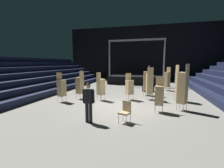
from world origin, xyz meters
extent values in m
cube|color=gray|center=(0.00, 0.00, -0.05)|extent=(22.00, 30.00, 0.10)
cube|color=black|center=(0.00, 15.00, 4.00)|extent=(22.00, 0.30, 8.00)
cube|color=#191E38|center=(-6.12, 1.00, 0.23)|extent=(0.75, 24.00, 0.45)
cube|color=#191E38|center=(-6.88, 1.00, 0.68)|extent=(0.75, 24.00, 0.45)
cube|color=#191E38|center=(-7.62, 1.00, 1.12)|extent=(0.75, 24.00, 0.45)
cube|color=#191E38|center=(-8.38, 1.00, 1.57)|extent=(0.75, 24.00, 0.45)
cube|color=#191E38|center=(-9.12, 1.00, 2.02)|extent=(0.75, 24.00, 0.45)
cube|color=#191E38|center=(-9.88, 1.00, 2.48)|extent=(0.75, 24.00, 0.45)
cube|color=black|center=(0.00, 10.66, 0.50)|extent=(6.79, 2.94, 0.99)
cylinder|color=#9EA0A8|center=(-3.14, 9.44, 3.09)|extent=(0.16, 0.16, 4.21)
cylinder|color=#9EA0A8|center=(3.14, 9.44, 3.09)|extent=(0.16, 0.16, 4.21)
cube|color=#9EA0A8|center=(0.00, 9.44, 5.20)|extent=(6.49, 0.20, 0.20)
cylinder|color=black|center=(-2.89, 9.44, 4.98)|extent=(0.18, 0.18, 0.22)
cylinder|color=black|center=(-0.96, 9.44, 4.98)|extent=(0.18, 0.18, 0.22)
cylinder|color=black|center=(0.96, 9.44, 4.98)|extent=(0.18, 0.18, 0.22)
cylinder|color=black|center=(2.89, 9.44, 4.98)|extent=(0.18, 0.18, 0.22)
cylinder|color=black|center=(-0.56, -2.74, 0.43)|extent=(0.15, 0.15, 0.87)
cylinder|color=black|center=(-0.74, -2.72, 0.43)|extent=(0.15, 0.15, 0.87)
cube|color=silver|center=(-0.65, -2.79, 1.18)|extent=(0.19, 0.11, 0.62)
cube|color=black|center=(-0.65, -2.73, 1.18)|extent=(0.42, 0.26, 0.62)
cube|color=black|center=(-0.66, -2.85, 1.25)|extent=(0.06, 0.02, 0.39)
cylinder|color=black|center=(-0.41, -2.75, 1.19)|extent=(0.10, 0.10, 0.57)
cylinder|color=black|center=(-0.88, -2.71, 1.19)|extent=(0.10, 0.10, 0.57)
sphere|color=#DBAD89|center=(-0.65, -2.73, 1.63)|extent=(0.20, 0.20, 0.20)
sphere|color=black|center=(-0.65, -2.73, 1.68)|extent=(0.17, 0.17, 0.17)
cylinder|color=#B2B5BA|center=(1.32, 3.71, 0.20)|extent=(0.02, 0.02, 0.40)
cylinder|color=#B2B5BA|center=(1.29, 4.09, 0.20)|extent=(0.02, 0.02, 0.40)
cylinder|color=#B2B5BA|center=(1.70, 3.74, 0.20)|extent=(0.02, 0.02, 0.40)
cylinder|color=#B2B5BA|center=(1.67, 4.12, 0.20)|extent=(0.02, 0.02, 0.40)
cube|color=tan|center=(1.49, 3.91, 0.44)|extent=(0.47, 0.47, 0.08)
cube|color=tan|center=(1.49, 3.91, 0.53)|extent=(0.47, 0.47, 0.08)
cube|color=tan|center=(1.49, 3.91, 0.61)|extent=(0.47, 0.47, 0.08)
cube|color=tan|center=(1.49, 3.91, 0.70)|extent=(0.47, 0.47, 0.08)
cube|color=tan|center=(1.49, 3.91, 0.78)|extent=(0.47, 0.47, 0.08)
cube|color=tan|center=(1.49, 3.91, 0.87)|extent=(0.47, 0.47, 0.08)
cube|color=tan|center=(1.49, 3.91, 0.95)|extent=(0.47, 0.47, 0.08)
cube|color=tan|center=(1.49, 3.91, 1.04)|extent=(0.47, 0.47, 0.08)
cube|color=tan|center=(1.49, 3.91, 1.12)|extent=(0.47, 0.47, 0.08)
cube|color=tan|center=(1.49, 3.91, 1.21)|extent=(0.47, 0.47, 0.08)
cube|color=tan|center=(1.49, 3.91, 1.29)|extent=(0.47, 0.47, 0.08)
cube|color=tan|center=(1.49, 3.91, 1.38)|extent=(0.47, 0.47, 0.08)
cube|color=tan|center=(1.49, 3.91, 1.46)|extent=(0.47, 0.47, 0.08)
cube|color=tan|center=(1.49, 3.91, 1.55)|extent=(0.47, 0.47, 0.08)
cube|color=tan|center=(1.49, 3.91, 1.63)|extent=(0.47, 0.47, 0.08)
cube|color=tan|center=(1.49, 3.91, 1.72)|extent=(0.47, 0.47, 0.08)
cube|color=tan|center=(1.49, 3.91, 1.80)|extent=(0.47, 0.47, 0.08)
cube|color=tan|center=(1.49, 3.91, 1.89)|extent=(0.47, 0.47, 0.08)
cube|color=tan|center=(1.69, 3.93, 2.16)|extent=(0.08, 0.41, 0.46)
cylinder|color=#B2B5BA|center=(2.56, -0.64, 0.20)|extent=(0.02, 0.02, 0.40)
cylinder|color=#B2B5BA|center=(2.18, -0.61, 0.20)|extent=(0.02, 0.02, 0.40)
cylinder|color=#B2B5BA|center=(2.58, -0.26, 0.20)|extent=(0.02, 0.02, 0.40)
cylinder|color=#B2B5BA|center=(2.20, -0.23, 0.20)|extent=(0.02, 0.02, 0.40)
cube|color=tan|center=(2.38, -0.44, 0.44)|extent=(0.46, 0.46, 0.08)
cube|color=tan|center=(2.38, -0.44, 0.53)|extent=(0.46, 0.46, 0.08)
cube|color=tan|center=(2.38, -0.44, 0.61)|extent=(0.46, 0.46, 0.08)
cube|color=tan|center=(2.38, -0.44, 0.70)|extent=(0.46, 0.46, 0.08)
cube|color=tan|center=(2.38, -0.44, 0.78)|extent=(0.46, 0.46, 0.08)
cube|color=tan|center=(2.38, -0.44, 0.87)|extent=(0.46, 0.46, 0.08)
cube|color=tan|center=(2.38, -0.44, 0.95)|extent=(0.46, 0.46, 0.08)
cube|color=tan|center=(2.38, -0.44, 1.04)|extent=(0.46, 0.46, 0.08)
cube|color=tan|center=(2.38, -0.44, 1.12)|extent=(0.46, 0.46, 0.08)
cube|color=tan|center=(2.38, -0.44, 1.21)|extent=(0.46, 0.46, 0.08)
cube|color=tan|center=(2.38, -0.44, 1.29)|extent=(0.46, 0.46, 0.08)
cube|color=tan|center=(2.38, -0.44, 1.38)|extent=(0.46, 0.46, 0.08)
cube|color=tan|center=(2.39, -0.24, 1.65)|extent=(0.41, 0.07, 0.46)
cylinder|color=#B2B5BA|center=(3.30, 6.35, 0.20)|extent=(0.02, 0.02, 0.40)
cylinder|color=#B2B5BA|center=(3.02, 6.60, 0.20)|extent=(0.02, 0.02, 0.40)
cylinder|color=#B2B5BA|center=(3.56, 6.63, 0.20)|extent=(0.02, 0.02, 0.40)
cylinder|color=#B2B5BA|center=(3.28, 6.89, 0.20)|extent=(0.02, 0.02, 0.40)
cube|color=tan|center=(3.29, 6.62, 0.44)|extent=(0.62, 0.62, 0.08)
cube|color=tan|center=(3.29, 6.62, 0.53)|extent=(0.62, 0.62, 0.08)
cube|color=tan|center=(3.29, 6.62, 0.61)|extent=(0.62, 0.62, 0.08)
cube|color=tan|center=(3.29, 6.62, 0.70)|extent=(0.62, 0.62, 0.08)
cube|color=tan|center=(3.29, 6.62, 0.78)|extent=(0.62, 0.62, 0.08)
cube|color=tan|center=(3.29, 6.62, 0.87)|extent=(0.62, 0.62, 0.08)
cube|color=tan|center=(3.29, 6.62, 0.95)|extent=(0.62, 0.62, 0.08)
cube|color=tan|center=(3.29, 6.62, 1.04)|extent=(0.62, 0.62, 0.08)
cube|color=tan|center=(3.29, 6.62, 1.12)|extent=(0.62, 0.62, 0.08)
cube|color=tan|center=(3.29, 6.62, 1.21)|extent=(0.62, 0.62, 0.08)
cube|color=tan|center=(3.29, 6.62, 1.29)|extent=(0.62, 0.62, 0.08)
cube|color=tan|center=(3.29, 6.62, 1.38)|extent=(0.62, 0.62, 0.08)
cube|color=tan|center=(3.29, 6.62, 1.46)|extent=(0.62, 0.62, 0.08)
cube|color=tan|center=(3.29, 6.62, 1.55)|extent=(0.62, 0.62, 0.08)
cube|color=tan|center=(3.29, 6.62, 1.63)|extent=(0.62, 0.62, 0.08)
cube|color=tan|center=(3.29, 6.62, 1.72)|extent=(0.62, 0.62, 0.08)
cube|color=tan|center=(3.42, 6.76, 1.99)|extent=(0.33, 0.31, 0.46)
cylinder|color=#B2B5BA|center=(3.33, 0.13, 0.20)|extent=(0.02, 0.02, 0.40)
cylinder|color=#B2B5BA|center=(3.53, 0.46, 0.20)|extent=(0.02, 0.02, 0.40)
cylinder|color=#B2B5BA|center=(3.66, -0.07, 0.20)|extent=(0.02, 0.02, 0.40)
cylinder|color=#B2B5BA|center=(3.85, 0.26, 0.20)|extent=(0.02, 0.02, 0.40)
cube|color=tan|center=(3.59, 0.19, 0.44)|extent=(0.61, 0.61, 0.08)
cube|color=tan|center=(3.59, 0.19, 0.53)|extent=(0.61, 0.61, 0.08)
cube|color=tan|center=(3.59, 0.19, 0.61)|extent=(0.61, 0.61, 0.08)
cube|color=tan|center=(3.59, 0.19, 0.70)|extent=(0.61, 0.61, 0.08)
cube|color=tan|center=(3.59, 0.19, 0.78)|extent=(0.61, 0.61, 0.08)
cube|color=tan|center=(3.59, 0.19, 0.87)|extent=(0.61, 0.61, 0.08)
cube|color=tan|center=(3.59, 0.19, 0.95)|extent=(0.61, 0.61, 0.08)
cube|color=tan|center=(3.59, 0.19, 1.04)|extent=(0.61, 0.61, 0.08)
cube|color=tan|center=(3.59, 0.19, 1.12)|extent=(0.61, 0.61, 0.08)
cube|color=tan|center=(3.59, 0.19, 1.21)|extent=(0.61, 0.61, 0.08)
cube|color=tan|center=(3.59, 0.19, 1.29)|extent=(0.61, 0.61, 0.08)
cube|color=tan|center=(3.59, 0.19, 1.38)|extent=(0.61, 0.61, 0.08)
cube|color=tan|center=(3.59, 0.19, 1.46)|extent=(0.61, 0.61, 0.08)
cube|color=tan|center=(3.59, 0.19, 1.55)|extent=(0.61, 0.61, 0.08)
cube|color=tan|center=(3.59, 0.19, 1.63)|extent=(0.61, 0.61, 0.08)
cube|color=tan|center=(3.59, 0.19, 1.72)|extent=(0.61, 0.61, 0.08)
cube|color=tan|center=(3.59, 0.19, 1.80)|extent=(0.61, 0.61, 0.08)
cube|color=tan|center=(3.59, 0.19, 1.89)|extent=(0.61, 0.61, 0.08)
cube|color=tan|center=(3.59, 0.19, 1.97)|extent=(0.61, 0.61, 0.08)
cube|color=tan|center=(3.59, 0.19, 2.06)|extent=(0.61, 0.61, 0.08)
cube|color=tan|center=(3.76, 0.09, 2.33)|extent=(0.25, 0.37, 0.46)
cylinder|color=#B2B5BA|center=(-3.63, 0.34, 0.20)|extent=(0.02, 0.02, 0.40)
cylinder|color=#B2B5BA|center=(-3.73, -0.03, 0.20)|extent=(0.02, 0.02, 0.40)
cylinder|color=#B2B5BA|center=(-3.99, 0.45, 0.20)|extent=(0.02, 0.02, 0.40)
cylinder|color=#B2B5BA|center=(-4.10, 0.08, 0.20)|extent=(0.02, 0.02, 0.40)
cube|color=tan|center=(-3.86, 0.21, 0.44)|extent=(0.55, 0.55, 0.08)
cube|color=tan|center=(-3.86, 0.21, 0.53)|extent=(0.55, 0.55, 0.08)
cube|color=tan|center=(-3.86, 0.21, 0.61)|extent=(0.55, 0.55, 0.08)
cube|color=tan|center=(-3.86, 0.21, 0.70)|extent=(0.55, 0.55, 0.08)
cube|color=tan|center=(-3.86, 0.21, 0.78)|extent=(0.55, 0.55, 0.08)
cube|color=tan|center=(-3.86, 0.21, 0.87)|extent=(0.55, 0.55, 0.08)
cube|color=tan|center=(-3.86, 0.21, 0.95)|extent=(0.55, 0.55, 0.08)
cube|color=tan|center=(-3.86, 0.21, 1.04)|extent=(0.55, 0.55, 0.08)
cube|color=tan|center=(-3.86, 0.21, 1.12)|extent=(0.55, 0.55, 0.08)
cube|color=tan|center=(-3.86, 0.21, 1.21)|extent=(0.55, 0.55, 0.08)
cube|color=tan|center=(-3.86, 0.21, 1.29)|extent=(0.55, 0.55, 0.08)
cube|color=tan|center=(-3.86, 0.21, 1.38)|extent=(0.55, 0.55, 0.08)
cube|color=tan|center=(-3.86, 0.21, 1.46)|extent=(0.55, 0.55, 0.08)
cube|color=tan|center=(-4.05, 0.26, 1.73)|extent=(0.16, 0.40, 0.46)
cylinder|color=#B2B5BA|center=(-3.32, 1.18, 0.20)|extent=(0.02, 0.02, 0.40)
cylinder|color=#B2B5BA|center=(-3.21, 1.55, 0.20)|extent=(0.02, 0.02, 0.40)
cylinder|color=#B2B5BA|center=(-2.95, 1.07, 0.20)|extent=(0.02, 0.02, 0.40)
cylinder|color=#B2B5BA|center=(-2.85, 1.44, 0.20)|extent=(0.02, 0.02, 0.40)
cube|color=tan|center=(-3.08, 1.31, 0.44)|extent=(0.55, 0.55, 0.08)
cube|color=tan|center=(-3.08, 1.31, 0.53)|extent=(0.55, 0.55, 0.08)
cube|color=tan|center=(-3.08, 1.31, 0.61)|extent=(0.55, 0.55, 0.08)
cube|color=tan|center=(-3.08, 1.31, 0.70)|extent=(0.55, 0.55, 0.08)
cube|color=tan|center=(-3.08, 1.31, 0.78)|extent=(0.55, 0.55, 0.08)
cube|color=tan|center=(-3.08, 1.31, 0.87)|extent=(0.55, 0.55, 0.08)
cube|color=tan|center=(-3.08, 1.31, 0.95)|extent=(0.55, 0.55, 0.08)
cube|color=tan|center=(-3.08, 1.31, 1.04)|extent=(0.55, 0.55, 0.08)
cube|color=tan|center=(-3.08, 1.31, 1.12)|extent=(0.55, 0.55, 0.08)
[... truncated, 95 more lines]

